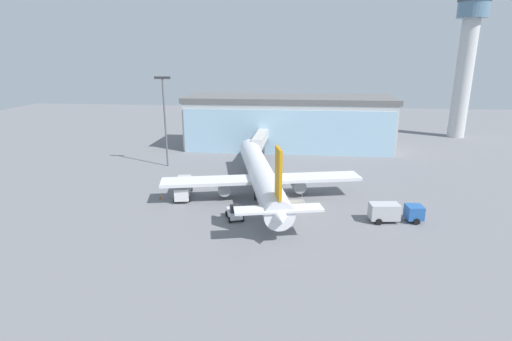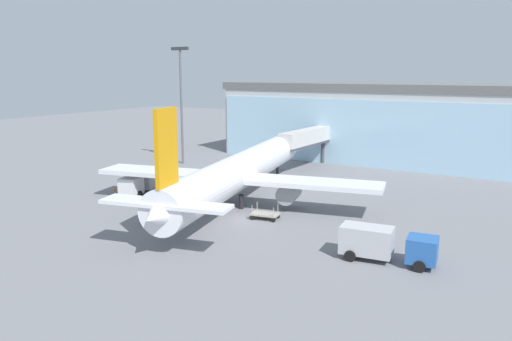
{
  "view_description": "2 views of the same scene",
  "coord_description": "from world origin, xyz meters",
  "px_view_note": "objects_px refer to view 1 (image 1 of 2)",
  "views": [
    {
      "loc": [
        2.25,
        -56.86,
        22.63
      ],
      "look_at": [
        -4.31,
        5.76,
        4.1
      ],
      "focal_mm": 28.0,
      "sensor_mm": 36.0,
      "label": 1
    },
    {
      "loc": [
        26.61,
        -40.26,
        14.63
      ],
      "look_at": [
        -2.52,
        7.65,
        3.41
      ],
      "focal_mm": 35.0,
      "sensor_mm": 36.0,
      "label": 2
    }
  ],
  "objects_px": {
    "control_tower": "(466,59)",
    "safety_cone_nose": "(256,207)",
    "fuel_truck": "(394,212)",
    "baggage_cart": "(296,202)",
    "pushback_tug": "(235,213)",
    "airplane": "(261,175)",
    "jet_bridge": "(261,139)",
    "catering_truck": "(183,187)",
    "apron_light_mast": "(165,114)",
    "safety_cone_wingtip": "(160,197)"
  },
  "relations": [
    {
      "from": "control_tower",
      "to": "safety_cone_nose",
      "type": "distance_m",
      "value": 81.04
    },
    {
      "from": "fuel_truck",
      "to": "safety_cone_nose",
      "type": "xyz_separation_m",
      "value": [
        -19.63,
        2.92,
        -1.19
      ]
    },
    {
      "from": "baggage_cart",
      "to": "pushback_tug",
      "type": "relative_size",
      "value": 0.84
    },
    {
      "from": "airplane",
      "to": "baggage_cart",
      "type": "relative_size",
      "value": 13.09
    },
    {
      "from": "fuel_truck",
      "to": "jet_bridge",
      "type": "bearing_deg",
      "value": 117.6
    },
    {
      "from": "jet_bridge",
      "to": "catering_truck",
      "type": "xyz_separation_m",
      "value": [
        -10.47,
        -24.47,
        -3.15
      ]
    },
    {
      "from": "apron_light_mast",
      "to": "pushback_tug",
      "type": "distance_m",
      "value": 33.37
    },
    {
      "from": "airplane",
      "to": "safety_cone_nose",
      "type": "distance_m",
      "value": 6.75
    },
    {
      "from": "control_tower",
      "to": "airplane",
      "type": "distance_m",
      "value": 75.79
    },
    {
      "from": "airplane",
      "to": "jet_bridge",
      "type": "bearing_deg",
      "value": -7.31
    },
    {
      "from": "jet_bridge",
      "to": "apron_light_mast",
      "type": "xyz_separation_m",
      "value": [
        -18.88,
        -6.93,
        6.26
      ]
    },
    {
      "from": "airplane",
      "to": "safety_cone_nose",
      "type": "bearing_deg",
      "value": 164.86
    },
    {
      "from": "jet_bridge",
      "to": "baggage_cart",
      "type": "bearing_deg",
      "value": -161.92
    },
    {
      "from": "apron_light_mast",
      "to": "catering_truck",
      "type": "distance_m",
      "value": 21.61
    },
    {
      "from": "control_tower",
      "to": "catering_truck",
      "type": "xyz_separation_m",
      "value": [
        -62.79,
        -55.65,
        -19.79
      ]
    },
    {
      "from": "control_tower",
      "to": "catering_truck",
      "type": "relative_size",
      "value": 4.75
    },
    {
      "from": "apron_light_mast",
      "to": "safety_cone_nose",
      "type": "relative_size",
      "value": 33.22
    },
    {
      "from": "jet_bridge",
      "to": "catering_truck",
      "type": "relative_size",
      "value": 1.92
    },
    {
      "from": "control_tower",
      "to": "catering_truck",
      "type": "distance_m",
      "value": 86.2
    },
    {
      "from": "pushback_tug",
      "to": "control_tower",
      "type": "bearing_deg",
      "value": -59.47
    },
    {
      "from": "fuel_truck",
      "to": "safety_cone_nose",
      "type": "relative_size",
      "value": 13.65
    },
    {
      "from": "jet_bridge",
      "to": "safety_cone_nose",
      "type": "relative_size",
      "value": 26.49
    },
    {
      "from": "airplane",
      "to": "safety_cone_nose",
      "type": "xyz_separation_m",
      "value": [
        -0.25,
        -5.91,
        -3.24
      ]
    },
    {
      "from": "apron_light_mast",
      "to": "airplane",
      "type": "relative_size",
      "value": 0.46
    },
    {
      "from": "catering_truck",
      "to": "airplane",
      "type": "bearing_deg",
      "value": 86.67
    },
    {
      "from": "airplane",
      "to": "pushback_tug",
      "type": "xyz_separation_m",
      "value": [
        -2.8,
        -10.25,
        -2.54
      ]
    },
    {
      "from": "catering_truck",
      "to": "pushback_tug",
      "type": "height_order",
      "value": "catering_truck"
    },
    {
      "from": "catering_truck",
      "to": "baggage_cart",
      "type": "relative_size",
      "value": 2.49
    },
    {
      "from": "airplane",
      "to": "catering_truck",
      "type": "xyz_separation_m",
      "value": [
        -12.65,
        -1.67,
        -2.05
      ]
    },
    {
      "from": "control_tower",
      "to": "airplane",
      "type": "bearing_deg",
      "value": -132.89
    },
    {
      "from": "pushback_tug",
      "to": "safety_cone_wingtip",
      "type": "distance_m",
      "value": 15.0
    },
    {
      "from": "jet_bridge",
      "to": "safety_cone_wingtip",
      "type": "distance_m",
      "value": 29.92
    },
    {
      "from": "control_tower",
      "to": "safety_cone_wingtip",
      "type": "distance_m",
      "value": 90.06
    },
    {
      "from": "control_tower",
      "to": "safety_cone_nose",
      "type": "height_order",
      "value": "control_tower"
    },
    {
      "from": "fuel_truck",
      "to": "catering_truck",
      "type": "bearing_deg",
      "value": 160.72
    },
    {
      "from": "control_tower",
      "to": "fuel_truck",
      "type": "bearing_deg",
      "value": -116.09
    },
    {
      "from": "apron_light_mast",
      "to": "safety_cone_wingtip",
      "type": "xyz_separation_m",
      "value": [
        4.96,
        -19.19,
        -10.6
      ]
    },
    {
      "from": "jet_bridge",
      "to": "fuel_truck",
      "type": "xyz_separation_m",
      "value": [
        21.56,
        -31.64,
        -3.15
      ]
    },
    {
      "from": "control_tower",
      "to": "pushback_tug",
      "type": "distance_m",
      "value": 85.68
    },
    {
      "from": "control_tower",
      "to": "fuel_truck",
      "type": "xyz_separation_m",
      "value": [
        -30.76,
        -62.82,
        -19.79
      ]
    },
    {
      "from": "safety_cone_wingtip",
      "to": "baggage_cart",
      "type": "bearing_deg",
      "value": -1.41
    },
    {
      "from": "control_tower",
      "to": "apron_light_mast",
      "type": "height_order",
      "value": "control_tower"
    },
    {
      "from": "baggage_cart",
      "to": "safety_cone_nose",
      "type": "xyz_separation_m",
      "value": [
        -6.01,
        -2.06,
        -0.23
      ]
    },
    {
      "from": "safety_cone_nose",
      "to": "safety_cone_wingtip",
      "type": "relative_size",
      "value": 1.0
    },
    {
      "from": "airplane",
      "to": "baggage_cart",
      "type": "xyz_separation_m",
      "value": [
        5.76,
        -3.86,
        -3.01
      ]
    },
    {
      "from": "jet_bridge",
      "to": "catering_truck",
      "type": "bearing_deg",
      "value": 158.34
    },
    {
      "from": "catering_truck",
      "to": "safety_cone_nose",
      "type": "relative_size",
      "value": 13.79
    },
    {
      "from": "catering_truck",
      "to": "pushback_tug",
      "type": "relative_size",
      "value": 2.09
    },
    {
      "from": "airplane",
      "to": "pushback_tug",
      "type": "relative_size",
      "value": 11.0
    },
    {
      "from": "safety_cone_wingtip",
      "to": "apron_light_mast",
      "type": "bearing_deg",
      "value": 104.49
    }
  ]
}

